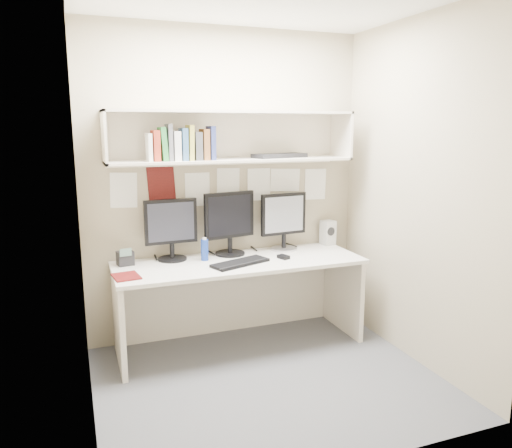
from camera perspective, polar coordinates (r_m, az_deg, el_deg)
name	(u,v)px	position (r m, az deg, el deg)	size (l,w,h in m)	color
floor	(269,381)	(3.76, 1.48, -17.48)	(2.40, 2.00, 0.01)	#49494E
wall_back	(226,186)	(4.27, -3.47, 4.38)	(2.40, 0.02, 2.60)	tan
wall_front	(347,231)	(2.46, 10.38, -0.82)	(2.40, 0.02, 2.60)	tan
wall_left	(80,213)	(3.10, -19.44, 1.20)	(0.02, 2.00, 2.60)	tan
wall_right	(418,194)	(3.95, 17.98, 3.30)	(0.02, 2.00, 2.60)	tan
desk	(240,303)	(4.17, -1.88, -9.01)	(2.00, 0.70, 0.73)	silver
overhead_hutch	(230,136)	(4.11, -2.95, 9.99)	(2.00, 0.38, 0.40)	beige
pinned_papers	(226,192)	(4.27, -3.44, 3.71)	(1.92, 0.01, 0.48)	white
monitor_left	(171,227)	(4.08, -9.68, -0.38)	(0.43, 0.23, 0.50)	black
monitor_center	(229,221)	(4.19, -3.06, 0.30)	(0.45, 0.25, 0.53)	black
monitor_right	(284,219)	(4.36, 3.17, 0.53)	(0.43, 0.24, 0.50)	#A5A5AA
keyboard	(240,263)	(3.94, -1.82, -4.46)	(0.48, 0.17, 0.02)	black
mouse	(283,257)	(4.11, 3.16, -3.78)	(0.06, 0.10, 0.03)	black
speaker	(328,233)	(4.62, 8.21, -0.97)	(0.13, 0.13, 0.22)	#B4B3AF
blue_bottle	(205,250)	(4.06, -5.89, -2.93)	(0.06, 0.06, 0.19)	navy
maroon_notebook	(126,276)	(3.73, -14.61, -5.82)	(0.18, 0.22, 0.01)	#520E0E
desk_phone	(125,258)	(4.04, -14.72, -3.78)	(0.14, 0.13, 0.15)	black
book_stack	(181,145)	(3.90, -8.52, 8.96)	(0.51, 0.17, 0.28)	silver
hutch_tray	(280,156)	(4.23, 2.71, 7.82)	(0.47, 0.18, 0.03)	black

